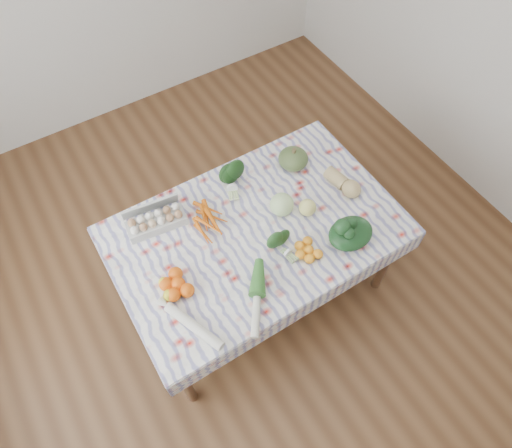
# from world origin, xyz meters

# --- Properties ---
(ground) EXTENTS (4.50, 4.50, 0.00)m
(ground) POSITION_xyz_m (0.00, 0.00, 0.00)
(ground) COLOR #52321C
(ground) RESTS_ON ground
(dining_table) EXTENTS (1.60, 1.00, 0.75)m
(dining_table) POSITION_xyz_m (0.00, 0.00, 0.68)
(dining_table) COLOR brown
(dining_table) RESTS_ON ground
(tablecloth) EXTENTS (1.66, 1.06, 0.01)m
(tablecloth) POSITION_xyz_m (0.00, 0.00, 0.76)
(tablecloth) COLOR white
(tablecloth) RESTS_ON dining_table
(egg_carton) EXTENTS (0.35, 0.18, 0.09)m
(egg_carton) POSITION_xyz_m (-0.47, 0.32, 0.81)
(egg_carton) COLOR #B8B9B3
(egg_carton) RESTS_ON tablecloth
(carrot_bunch) EXTENTS (0.29, 0.27, 0.04)m
(carrot_bunch) POSITION_xyz_m (-0.24, 0.20, 0.78)
(carrot_bunch) COLOR #D15C0D
(carrot_bunch) RESTS_ON tablecloth
(kale_bunch) EXTENTS (0.23, 0.21, 0.16)m
(kale_bunch) POSITION_xyz_m (0.04, 0.36, 0.84)
(kale_bunch) COLOR #153512
(kale_bunch) RESTS_ON tablecloth
(kabocha_squash) EXTENTS (0.20, 0.20, 0.12)m
(kabocha_squash) POSITION_xyz_m (0.46, 0.29, 0.82)
(kabocha_squash) COLOR #475B2F
(kabocha_squash) RESTS_ON tablecloth
(cabbage) EXTENTS (0.16, 0.16, 0.14)m
(cabbage) POSITION_xyz_m (0.20, 0.03, 0.83)
(cabbage) COLOR #B5D88C
(cabbage) RESTS_ON tablecloth
(butternut_squash) EXTENTS (0.15, 0.26, 0.11)m
(butternut_squash) POSITION_xyz_m (0.61, -0.02, 0.82)
(butternut_squash) COLOR tan
(butternut_squash) RESTS_ON tablecloth
(orange_cluster) EXTENTS (0.27, 0.27, 0.08)m
(orange_cluster) POSITION_xyz_m (-0.54, -0.10, 0.80)
(orange_cluster) COLOR #EA590C
(orange_cluster) RESTS_ON tablecloth
(broccoli) EXTENTS (0.15, 0.15, 0.10)m
(broccoli) POSITION_xyz_m (0.05, -0.20, 0.81)
(broccoli) COLOR #214B1D
(broccoli) RESTS_ON tablecloth
(mandarin_cluster) EXTENTS (0.19, 0.19, 0.06)m
(mandarin_cluster) POSITION_xyz_m (0.17, -0.28, 0.79)
(mandarin_cluster) COLOR orange
(mandarin_cluster) RESTS_ON tablecloth
(grapefruit) EXTENTS (0.12, 0.12, 0.10)m
(grapefruit) POSITION_xyz_m (0.32, -0.06, 0.81)
(grapefruit) COLOR #DED871
(grapefruit) RESTS_ON tablecloth
(spinach_bag) EXTENTS (0.27, 0.22, 0.12)m
(spinach_bag) POSITION_xyz_m (0.42, -0.33, 0.82)
(spinach_bag) COLOR black
(spinach_bag) RESTS_ON tablecloth
(daikon) EXTENTS (0.19, 0.37, 0.05)m
(daikon) POSITION_xyz_m (-0.58, -0.34, 0.79)
(daikon) COLOR silver
(daikon) RESTS_ON tablecloth
(leek) EXTENTS (0.28, 0.37, 0.05)m
(leek) POSITION_xyz_m (-0.23, -0.38, 0.78)
(leek) COLOR silver
(leek) RESTS_ON tablecloth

